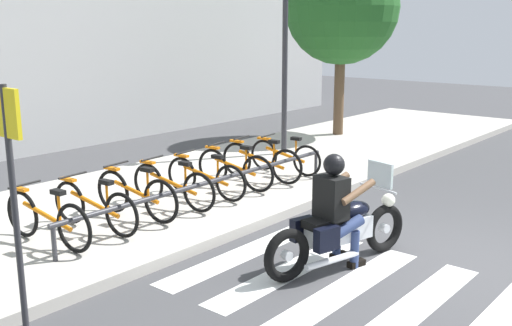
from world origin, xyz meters
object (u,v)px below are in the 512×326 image
object	(u,v)px
bicycle_6	(261,162)
street_lamp	(285,35)
bicycle_1	(94,207)
bicycle_5	(235,169)
motorcycle	(340,230)
bicycle_2	(136,195)
street_sign	(11,170)
bicycle_4	(205,177)
bicycle_7	(285,156)
bicycle_3	(173,186)
bicycle_0	(47,219)
tree_near_rack	(342,7)
bike_rack	(214,182)
rider	(336,203)

from	to	relation	value
bicycle_6	street_lamp	size ratio (longest dim) A/B	0.38
bicycle_1	bicycle_5	distance (m)	2.89
motorcycle	bicycle_1	world-z (taller)	motorcycle
bicycle_2	street_lamp	xyz separation A→B (m)	(5.08, 1.15, 2.24)
street_sign	bicycle_6	bearing A→B (deg)	17.31
motorcycle	bicycle_4	size ratio (longest dim) A/B	1.37
bicycle_4	bicycle_6	size ratio (longest dim) A/B	0.94
bicycle_7	street_sign	size ratio (longest dim) A/B	0.64
bicycle_3	bicycle_5	distance (m)	1.44
bicycle_0	tree_near_rack	distance (m)	9.96
bicycle_2	bicycle_4	world-z (taller)	bicycle_2
bicycle_4	bike_rack	bearing A→B (deg)	-123.01
bicycle_0	bike_rack	size ratio (longest dim) A/B	0.30
bicycle_0	bicycle_3	bearing A→B (deg)	0.01
street_lamp	street_sign	distance (m)	8.41
bicycle_7	tree_near_rack	distance (m)	5.46
bicycle_4	bike_rack	size ratio (longest dim) A/B	0.29
bicycle_6	bicycle_3	bearing A→B (deg)	179.99
street_lamp	bicycle_3	bearing A→B (deg)	-165.28
bicycle_4	bicycle_7	bearing A→B (deg)	0.00
motorcycle	bicycle_0	xyz separation A→B (m)	(-2.16, 3.06, 0.04)
rider	bicycle_6	xyz separation A→B (m)	(2.25, 3.04, -0.32)
bicycle_5	bicycle_7	size ratio (longest dim) A/B	1.03
bicycle_0	street_sign	size ratio (longest dim) A/B	0.69
bicycle_1	tree_near_rack	world-z (taller)	tree_near_rack
bicycle_4	street_lamp	distance (m)	4.43
motorcycle	tree_near_rack	bearing A→B (deg)	32.47
street_sign	tree_near_rack	world-z (taller)	tree_near_rack
bicycle_3	bicycle_6	world-z (taller)	bicycle_6
rider	bicycle_7	world-z (taller)	rider
bicycle_0	bicycle_1	size ratio (longest dim) A/B	1.00
bicycle_7	bicycle_2	bearing A→B (deg)	-179.98
bicycle_3	street_sign	size ratio (longest dim) A/B	0.69
street_lamp	bicycle_4	bearing A→B (deg)	-162.53
bicycle_1	bicycle_4	distance (m)	2.16
bicycle_1	street_lamp	bearing A→B (deg)	11.16
motorcycle	street_lamp	world-z (taller)	street_lamp
bicycle_3	bicycle_5	size ratio (longest dim) A/B	1.04
rider	bike_rack	xyz separation A→B (m)	(0.44, 2.49, -0.25)
rider	bicycle_2	distance (m)	3.12
bicycle_3	tree_near_rack	size ratio (longest dim) A/B	0.34
tree_near_rack	rider	bearing A→B (deg)	-147.92
rider	bicycle_7	size ratio (longest dim) A/B	0.92
motorcycle	bicycle_3	world-z (taller)	motorcycle
street_lamp	street_sign	world-z (taller)	street_lamp
bike_rack	street_lamp	xyz separation A→B (m)	(4.00, 1.70, 2.18)
motorcycle	bike_rack	xyz separation A→B (m)	(0.37, 2.51, 0.11)
bicycle_6	bike_rack	world-z (taller)	bicycle_6
rider	bicycle_0	xyz separation A→B (m)	(-2.08, 3.04, -0.33)
bicycle_1	bicycle_2	xyz separation A→B (m)	(0.72, -0.00, 0.01)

